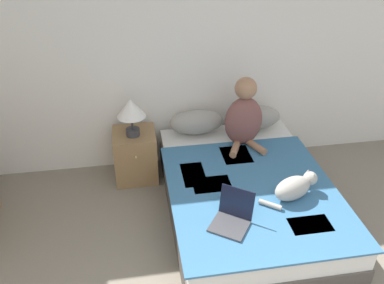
{
  "coord_description": "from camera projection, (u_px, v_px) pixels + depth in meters",
  "views": [
    {
      "loc": [
        -0.68,
        -0.67,
        2.71
      ],
      "look_at": [
        -0.18,
        2.38,
        0.82
      ],
      "focal_mm": 38.0,
      "sensor_mm": 36.0,
      "label": 1
    }
  ],
  "objects": [
    {
      "name": "wall_back",
      "position": [
        194.0,
        54.0,
        4.24
      ],
      "size": [
        5.66,
        0.05,
        2.55
      ],
      "color": "white",
      "rests_on": "ground_plane"
    },
    {
      "name": "table_lamp",
      "position": [
        131.0,
        110.0,
        4.09
      ],
      "size": [
        0.3,
        0.3,
        0.41
      ],
      "color": "#38383D",
      "rests_on": "nightstand"
    },
    {
      "name": "pillow_far",
      "position": [
        254.0,
        117.0,
        4.49
      ],
      "size": [
        0.58,
        0.28,
        0.27
      ],
      "color": "gray",
      "rests_on": "bed"
    },
    {
      "name": "nightstand",
      "position": [
        136.0,
        155.0,
        4.42
      ],
      "size": [
        0.45,
        0.46,
        0.55
      ],
      "color": "#937047",
      "rests_on": "ground_plane"
    },
    {
      "name": "laptop_open",
      "position": [
        232.0,
        218.0,
        3.21
      ],
      "size": [
        0.41,
        0.41,
        0.26
      ],
      "rotation": [
        0.0,
        0.0,
        -0.61
      ],
      "color": "#424247",
      "rests_on": "bed"
    },
    {
      "name": "person_sitting",
      "position": [
        244.0,
        117.0,
        4.1
      ],
      "size": [
        0.39,
        0.39,
        0.74
      ],
      "color": "brown",
      "rests_on": "bed"
    },
    {
      "name": "cat_tabby",
      "position": [
        295.0,
        187.0,
        3.47
      ],
      "size": [
        0.56,
        0.32,
        0.2
      ],
      "rotation": [
        0.0,
        0.0,
        0.38
      ],
      "color": "#A8A399",
      "rests_on": "bed"
    },
    {
      "name": "pillow_near",
      "position": [
        196.0,
        122.0,
        4.4
      ],
      "size": [
        0.58,
        0.28,
        0.27
      ],
      "color": "gray",
      "rests_on": "bed"
    },
    {
      "name": "bed",
      "position": [
        245.0,
        197.0,
        3.88
      ],
      "size": [
        1.49,
        2.11,
        0.47
      ],
      "color": "#4C4742",
      "rests_on": "ground_plane"
    }
  ]
}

